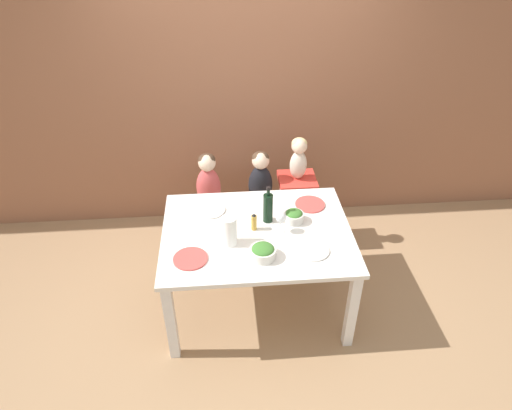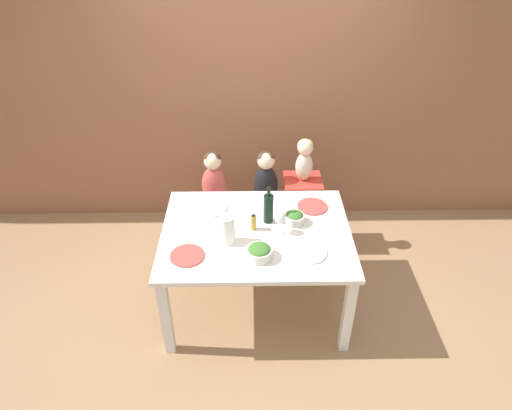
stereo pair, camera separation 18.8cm
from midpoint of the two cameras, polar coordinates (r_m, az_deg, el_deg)
ground_plane at (r=3.93m, az=-1.30°, el=-11.91°), size 14.00×14.00×0.00m
wall_back at (r=4.28m, az=-2.70°, el=14.17°), size 10.00×0.06×2.70m
dining_table at (r=3.48m, az=-1.44°, el=-4.51°), size 1.42×1.08×0.75m
chair_far_left at (r=4.27m, az=-6.98°, el=-0.87°), size 0.40×0.38×0.46m
chair_far_center at (r=4.27m, az=-0.73°, el=-0.57°), size 0.40×0.38×0.46m
chair_right_highchair at (r=4.21m, az=3.81°, el=1.46°), size 0.34×0.32×0.71m
person_child_left at (r=4.08m, az=-7.32°, el=3.07°), size 0.22×0.18×0.52m
person_child_center at (r=4.08m, az=-0.76°, el=3.38°), size 0.22×0.18×0.52m
person_baby_right at (r=4.01m, az=4.02°, el=6.12°), size 0.15×0.14×0.39m
wine_bottle at (r=3.45m, az=-0.05°, el=-0.32°), size 0.07×0.07×0.31m
paper_towel_roll at (r=3.25m, az=-5.01°, el=-3.27°), size 0.11×0.11×0.23m
wine_glass_near at (r=3.34m, az=1.54°, el=-1.63°), size 0.08×0.08×0.18m
salad_bowl_large at (r=3.16m, az=-0.84°, el=-5.89°), size 0.18×0.18×0.10m
salad_bowl_small at (r=3.49m, az=3.23°, el=-1.41°), size 0.15×0.15×0.10m
dinner_plate_front_left at (r=3.22m, az=-9.87°, el=-6.66°), size 0.24×0.24×0.01m
dinner_plate_back_left at (r=3.65m, az=-7.24°, el=-0.65°), size 0.24×0.24×0.01m
dinner_plate_back_right at (r=3.70m, az=5.33°, el=0.06°), size 0.24×0.24×0.01m
dinner_plate_front_right at (r=3.25m, az=5.41°, el=-5.67°), size 0.24×0.24×0.01m
condiment_bottle_hot_sauce at (r=3.39m, az=-1.84°, el=-2.15°), size 0.04×0.04×0.14m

